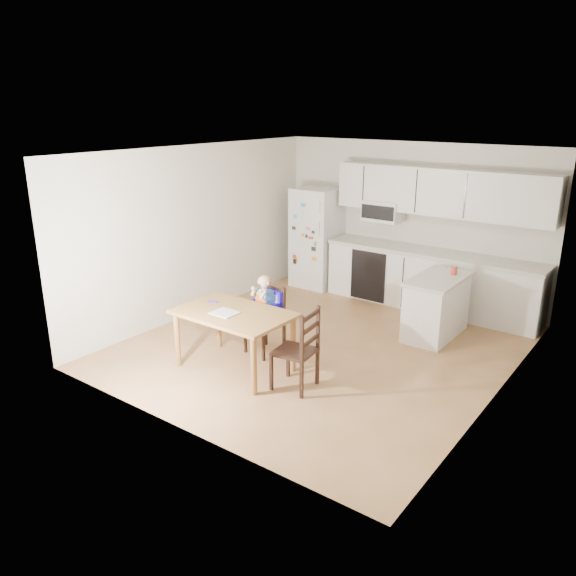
# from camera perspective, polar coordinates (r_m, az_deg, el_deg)

# --- Properties ---
(room) EXTENTS (4.52, 5.01, 2.51)m
(room) POSITION_cam_1_polar(r_m,az_deg,el_deg) (7.45, 5.76, 4.18)
(room) COLOR olive
(room) RESTS_ON ground
(refrigerator) EXTENTS (0.72, 0.70, 1.70)m
(refrigerator) POSITION_cam_1_polar(r_m,az_deg,el_deg) (9.73, 2.96, 5.14)
(refrigerator) COLOR silver
(refrigerator) RESTS_ON ground
(kitchen_run) EXTENTS (3.37, 0.62, 2.15)m
(kitchen_run) POSITION_cam_1_polar(r_m,az_deg,el_deg) (8.86, 14.40, 3.48)
(kitchen_run) COLOR silver
(kitchen_run) RESTS_ON ground
(kitchen_island) EXTENTS (0.59, 1.13, 0.84)m
(kitchen_island) POSITION_cam_1_polar(r_m,az_deg,el_deg) (7.90, 14.84, -1.81)
(kitchen_island) COLOR silver
(kitchen_island) RESTS_ON ground
(red_cup) EXTENTS (0.09, 0.09, 0.11)m
(red_cup) POSITION_cam_1_polar(r_m,az_deg,el_deg) (7.94, 16.50, 1.73)
(red_cup) COLOR #B9422B
(red_cup) RESTS_ON kitchen_island
(dining_table) EXTENTS (1.36, 0.87, 0.73)m
(dining_table) POSITION_cam_1_polar(r_m,az_deg,el_deg) (6.63, -5.53, -3.21)
(dining_table) COLOR olive
(dining_table) RESTS_ON ground
(napkin) EXTENTS (0.29, 0.25, 0.01)m
(napkin) POSITION_cam_1_polar(r_m,az_deg,el_deg) (6.56, -6.44, -2.52)
(napkin) COLOR #A4A4A9
(napkin) RESTS_ON dining_table
(toddler_spoon) EXTENTS (0.12, 0.06, 0.02)m
(toddler_spoon) POSITION_cam_1_polar(r_m,az_deg,el_deg) (6.94, -7.70, -1.36)
(toddler_spoon) COLOR #1D12D0
(toddler_spoon) RESTS_ON dining_table
(chair_booster) EXTENTS (0.45, 0.45, 1.03)m
(chair_booster) POSITION_cam_1_polar(r_m,az_deg,el_deg) (7.06, -2.16, -1.84)
(chair_booster) COLOR black
(chair_booster) RESTS_ON ground
(chair_side) EXTENTS (0.47, 0.47, 0.95)m
(chair_side) POSITION_cam_1_polar(r_m,az_deg,el_deg) (6.17, 1.46, -5.79)
(chair_side) COLOR black
(chair_side) RESTS_ON ground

